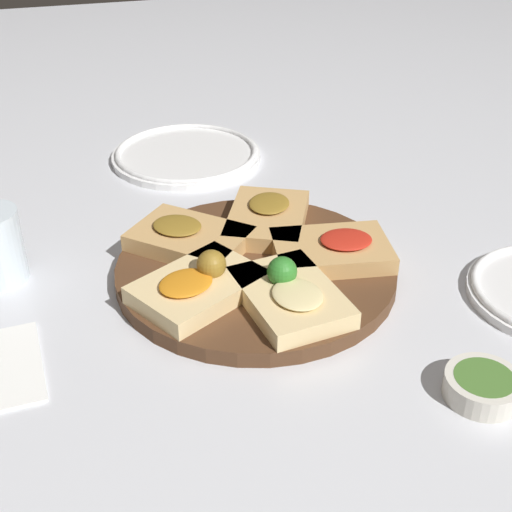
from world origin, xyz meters
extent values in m
plane|color=silver|center=(0.00, 0.00, 0.00)|extent=(3.00, 3.00, 0.00)
cylinder|color=#51331E|center=(0.00, 0.00, 0.01)|extent=(0.33, 0.33, 0.02)
cube|color=#E5C689|center=(0.04, -0.08, 0.03)|extent=(0.15, 0.17, 0.02)
ellipsoid|color=orange|center=(0.05, -0.09, 0.04)|extent=(0.08, 0.08, 0.01)
sphere|color=olive|center=(0.03, -0.06, 0.05)|extent=(0.03, 0.03, 0.03)
cube|color=#E5C689|center=(0.09, 0.01, 0.03)|extent=(0.15, 0.11, 0.02)
ellipsoid|color=beige|center=(0.11, 0.01, 0.04)|extent=(0.07, 0.06, 0.01)
sphere|color=#2D7A28|center=(0.07, 0.01, 0.05)|extent=(0.03, 0.03, 0.03)
cube|color=tan|center=(0.01, 0.09, 0.03)|extent=(0.11, 0.15, 0.02)
ellipsoid|color=red|center=(0.02, 0.11, 0.04)|extent=(0.06, 0.07, 0.01)
cube|color=tan|center=(-0.08, 0.04, 0.03)|extent=(0.16, 0.14, 0.02)
ellipsoid|color=olive|center=(-0.10, 0.05, 0.04)|extent=(0.08, 0.07, 0.01)
cube|color=tan|center=(-0.06, -0.07, 0.03)|extent=(0.16, 0.16, 0.02)
ellipsoid|color=olive|center=(-0.07, -0.08, 0.04)|extent=(0.08, 0.08, 0.01)
cylinder|color=white|center=(-0.36, -0.01, 0.01)|extent=(0.24, 0.24, 0.01)
torus|color=white|center=(-0.36, -0.01, 0.01)|extent=(0.23, 0.23, 0.01)
cylinder|color=silver|center=(0.26, 0.15, 0.01)|extent=(0.07, 0.07, 0.02)
cylinder|color=#4C7A33|center=(0.26, 0.15, 0.02)|extent=(0.06, 0.06, 0.00)
camera|label=1|loc=(0.68, -0.20, 0.47)|focal=50.00mm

